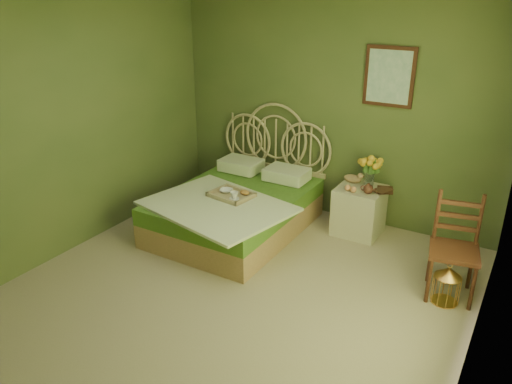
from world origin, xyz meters
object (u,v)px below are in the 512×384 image
Objects in this scene: nightstand at (360,204)px; chair at (457,240)px; birdcage at (446,285)px; bed at (238,206)px.

nightstand reaches higher than chair.
nightstand is 1.49m from birdcage.
birdcage is at bearing -6.93° from bed.
bed reaches higher than birdcage.
bed is at bearing -153.31° from nightstand.
chair is 0.42m from birdcage.
nightstand is at bearing 137.01° from chair.
chair is at bearing 90.00° from birdcage.
bed is 1.40m from nightstand.
bed is at bearing 173.07° from birdcage.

